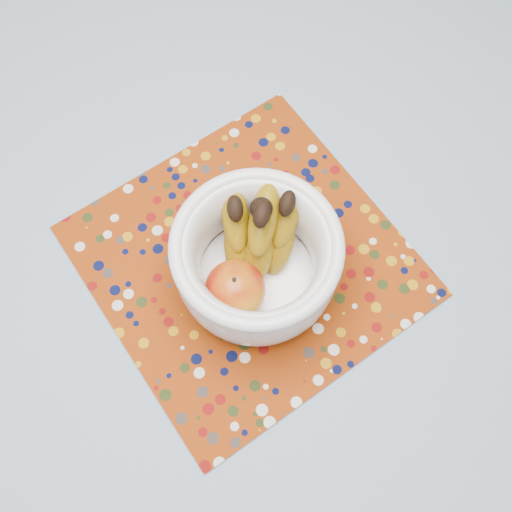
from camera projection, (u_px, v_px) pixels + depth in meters
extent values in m
plane|color=#2D2826|center=(221.00, 336.00, 1.52)|extent=(4.00, 4.00, 0.00)
cube|color=brown|center=(194.00, 207.00, 0.84)|extent=(1.20, 1.20, 0.04)
cylinder|color=brown|center=(413.00, 53.00, 1.41)|extent=(0.06, 0.06, 0.71)
cylinder|color=brown|center=(464.00, 174.00, 1.42)|extent=(0.04, 0.04, 0.47)
cube|color=slate|center=(192.00, 199.00, 0.82)|extent=(1.32, 1.32, 0.01)
cube|color=#7D2B06|center=(247.00, 261.00, 0.78)|extent=(0.51, 0.51, 0.00)
cylinder|color=white|center=(256.00, 278.00, 0.76)|extent=(0.10, 0.10, 0.01)
cylinder|color=white|center=(257.00, 276.00, 0.75)|extent=(0.14, 0.14, 0.01)
torus|color=white|center=(257.00, 246.00, 0.66)|extent=(0.20, 0.20, 0.02)
ellipsoid|color=maroon|center=(235.00, 289.00, 0.70)|extent=(0.07, 0.07, 0.07)
sphere|color=black|center=(261.00, 209.00, 0.67)|extent=(0.03, 0.03, 0.03)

